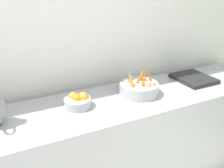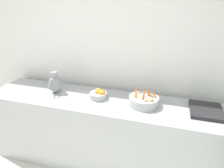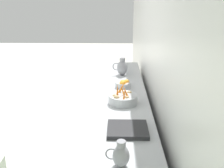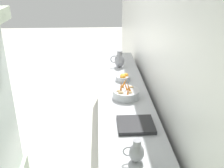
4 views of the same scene
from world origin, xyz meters
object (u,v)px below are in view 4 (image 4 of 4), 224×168
metal_pitcher_tall (119,60)px  metal_pitcher_short (136,152)px  vegetable_colander (126,93)px  orange_bowl (123,78)px

metal_pitcher_tall → metal_pitcher_short: metal_pitcher_tall is taller
vegetable_colander → metal_pitcher_tall: 1.03m
orange_bowl → metal_pitcher_tall: 0.54m
metal_pitcher_tall → metal_pitcher_short: 2.11m
metal_pitcher_tall → metal_pitcher_short: bearing=88.9°
orange_bowl → metal_pitcher_short: metal_pitcher_short is taller
metal_pitcher_short → vegetable_colander: bearing=-91.8°
orange_bowl → metal_pitcher_short: 1.57m
metal_pitcher_tall → vegetable_colander: bearing=89.5°
metal_pitcher_tall → orange_bowl: bearing=90.7°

